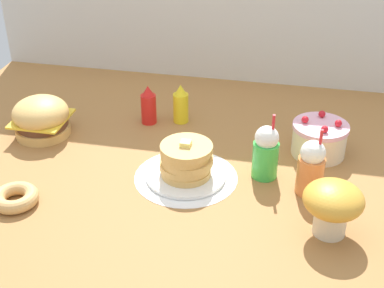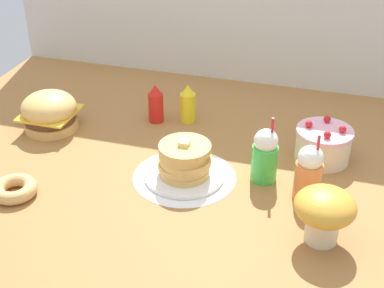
{
  "view_description": "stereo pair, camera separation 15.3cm",
  "coord_description": "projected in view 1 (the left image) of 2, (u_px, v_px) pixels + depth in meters",
  "views": [
    {
      "loc": [
        0.47,
        -1.75,
        1.21
      ],
      "look_at": [
        0.09,
        0.06,
        0.11
      ],
      "focal_mm": 51.48,
      "sensor_mm": 36.0,
      "label": 1
    },
    {
      "loc": [
        0.62,
        -1.71,
        1.21
      ],
      "look_at": [
        0.09,
        0.06,
        0.11
      ],
      "focal_mm": 51.48,
      "sensor_mm": 36.0,
      "label": 2
    }
  ],
  "objects": [
    {
      "name": "ketchup_bottle",
      "position": [
        149.0,
        106.0,
        2.49
      ],
      "size": [
        0.07,
        0.07,
        0.18
      ],
      "color": "red",
      "rests_on": "ground_plane"
    },
    {
      "name": "ground_plane",
      "position": [
        166.0,
        175.0,
        2.18
      ],
      "size": [
        2.32,
        1.92,
        0.02
      ],
      "primitive_type": "cube",
      "color": "#9E6B38"
    },
    {
      "name": "cream_soda_cup",
      "position": [
        266.0,
        152.0,
        2.1
      ],
      "size": [
        0.1,
        0.1,
        0.28
      ],
      "color": "green",
      "rests_on": "ground_plane"
    },
    {
      "name": "burger",
      "position": [
        41.0,
        118.0,
        2.4
      ],
      "size": [
        0.24,
        0.24,
        0.18
      ],
      "color": "#DBA859",
      "rests_on": "ground_plane"
    },
    {
      "name": "donut_pink_glaze",
      "position": [
        15.0,
        197.0,
        1.99
      ],
      "size": [
        0.17,
        0.17,
        0.05
      ],
      "color": "tan",
      "rests_on": "ground_plane"
    },
    {
      "name": "orange_float_cup",
      "position": [
        311.0,
        168.0,
        2.01
      ],
      "size": [
        0.1,
        0.1,
        0.28
      ],
      "color": "orange",
      "rests_on": "ground_plane"
    },
    {
      "name": "mushroom_stool",
      "position": [
        333.0,
        204.0,
        1.8
      ],
      "size": [
        0.2,
        0.2,
        0.19
      ],
      "color": "beige",
      "rests_on": "ground_plane"
    },
    {
      "name": "mustard_bottle",
      "position": [
        181.0,
        105.0,
        2.5
      ],
      "size": [
        0.07,
        0.07,
        0.18
      ],
      "color": "yellow",
      "rests_on": "ground_plane"
    },
    {
      "name": "layer_cake",
      "position": [
        319.0,
        139.0,
        2.26
      ],
      "size": [
        0.23,
        0.23,
        0.17
      ],
      "color": "beige",
      "rests_on": "ground_plane"
    },
    {
      "name": "pancake_stack",
      "position": [
        186.0,
        163.0,
        2.11
      ],
      "size": [
        0.31,
        0.31,
        0.16
      ],
      "color": "white",
      "rests_on": "doily_mat"
    },
    {
      "name": "doily_mat",
      "position": [
        186.0,
        177.0,
        2.14
      ],
      "size": [
        0.4,
        0.4,
        0.0
      ],
      "primitive_type": "cylinder",
      "color": "white",
      "rests_on": "ground_plane"
    }
  ]
}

